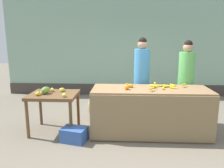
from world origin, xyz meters
TOP-DOWN VIEW (x-y plane):
  - ground_plane at (0.00, 0.00)m, footprint 24.00×24.00m
  - market_wall_back at (0.00, 3.12)m, footprint 7.96×0.23m
  - fruit_stall_counter at (0.41, -0.01)m, footprint 2.25×0.85m
  - side_table_wooden at (-1.50, 0.00)m, footprint 0.93×0.78m
  - banana_bunch_pile at (0.68, 0.11)m, footprint 0.79×0.61m
  - orange_pile at (-0.02, 0.01)m, footprint 0.17×0.33m
  - mango_papaya_pile at (-1.60, 0.00)m, footprint 0.62×0.58m
  - vendor_woman_blue_shirt at (0.29, 0.66)m, footprint 0.34×0.34m
  - vendor_woman_green_shirt at (1.24, 0.61)m, footprint 0.34×0.34m
  - produce_crate at (-1.01, -0.43)m, footprint 0.51×0.42m
  - produce_sack at (-0.79, 0.86)m, footprint 0.47×0.46m

SIDE VIEW (x-z plane):
  - ground_plane at x=0.00m, z-range 0.00..0.00m
  - produce_crate at x=-1.01m, z-range 0.00..0.26m
  - produce_sack at x=-0.79m, z-range 0.00..0.53m
  - fruit_stall_counter at x=0.41m, z-range 0.00..0.92m
  - side_table_wooden at x=-1.50m, z-range 0.29..1.08m
  - mango_papaya_pile at x=-1.60m, z-range 0.78..0.92m
  - vendor_woman_green_shirt at x=1.24m, z-range 0.01..1.84m
  - banana_bunch_pile at x=0.68m, z-range 0.91..0.98m
  - vendor_woman_blue_shirt at x=0.29m, z-range 0.01..1.90m
  - orange_pile at x=-0.02m, z-range 0.91..1.00m
  - market_wall_back at x=0.00m, z-range -0.03..3.17m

